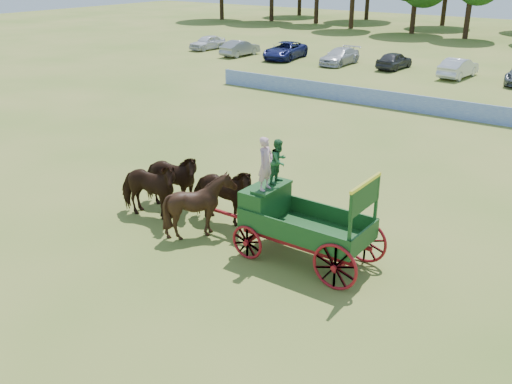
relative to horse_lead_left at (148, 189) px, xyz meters
name	(u,v)px	position (x,y,z in m)	size (l,w,h in m)	color
ground	(219,211)	(1.64, 1.85, -1.07)	(160.00, 160.00, 0.00)	olive
horse_lead_left	(148,189)	(0.00, 0.00, 0.00)	(1.16, 2.54, 2.14)	black
horse_lead_right	(170,180)	(0.00, 1.10, 0.00)	(1.16, 2.54, 2.14)	black
horse_wheel_left	(200,205)	(2.40, 0.00, 0.00)	(1.73, 1.95, 2.15)	black
horse_wheel_right	(221,195)	(2.40, 1.10, 0.00)	(1.16, 2.54, 2.14)	black
farm_dray	(286,207)	(5.38, 0.56, 0.51)	(6.00, 2.00, 3.77)	maroon
sponsor_banner	(393,100)	(0.64, 19.85, -0.55)	(26.00, 0.08, 1.05)	#2048B1
parked_cars	(429,65)	(-1.58, 32.09, -0.33)	(46.69, 6.99, 1.64)	silver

